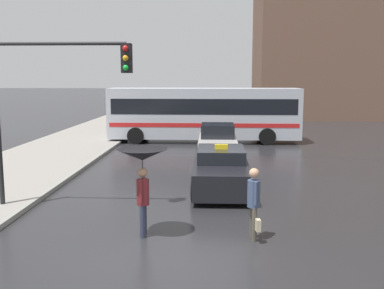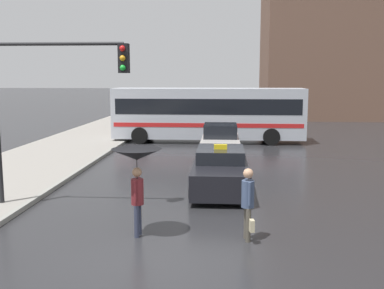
{
  "view_description": "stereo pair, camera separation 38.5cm",
  "coord_description": "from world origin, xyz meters",
  "px_view_note": "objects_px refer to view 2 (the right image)",
  "views": [
    {
      "loc": [
        1.18,
        -8.78,
        3.8
      ],
      "look_at": [
        0.44,
        7.22,
        1.4
      ],
      "focal_mm": 42.0,
      "sensor_mm": 36.0,
      "label": 1
    },
    {
      "loc": [
        1.57,
        -8.75,
        3.8
      ],
      "look_at": [
        0.44,
        7.22,
        1.4
      ],
      "focal_mm": 42.0,
      "sensor_mm": 36.0,
      "label": 2
    }
  ],
  "objects_px": {
    "taxi": "(220,170)",
    "pedestrian_with_umbrella": "(137,163)",
    "city_bus": "(208,112)",
    "sedan_red": "(220,142)",
    "pedestrian_man": "(248,200)",
    "traffic_light": "(52,87)"
  },
  "relations": [
    {
      "from": "taxi",
      "to": "pedestrian_with_umbrella",
      "type": "xyz_separation_m",
      "value": [
        -1.95,
        -4.71,
        1.12
      ]
    },
    {
      "from": "city_bus",
      "to": "pedestrian_with_umbrella",
      "type": "bearing_deg",
      "value": 176.44
    },
    {
      "from": "taxi",
      "to": "city_bus",
      "type": "relative_size",
      "value": 0.42
    },
    {
      "from": "sedan_red",
      "to": "pedestrian_man",
      "type": "height_order",
      "value": "pedestrian_man"
    },
    {
      "from": "taxi",
      "to": "pedestrian_with_umbrella",
      "type": "distance_m",
      "value": 5.22
    },
    {
      "from": "taxi",
      "to": "sedan_red",
      "type": "xyz_separation_m",
      "value": [
        -0.05,
        6.65,
        0.03
      ]
    },
    {
      "from": "taxi",
      "to": "pedestrian_with_umbrella",
      "type": "bearing_deg",
      "value": 67.54
    },
    {
      "from": "pedestrian_man",
      "to": "pedestrian_with_umbrella",
      "type": "bearing_deg",
      "value": -101.61
    },
    {
      "from": "sedan_red",
      "to": "pedestrian_man",
      "type": "relative_size",
      "value": 2.49
    },
    {
      "from": "taxi",
      "to": "sedan_red",
      "type": "height_order",
      "value": "taxi"
    },
    {
      "from": "traffic_light",
      "to": "pedestrian_man",
      "type": "bearing_deg",
      "value": -22.32
    },
    {
      "from": "taxi",
      "to": "traffic_light",
      "type": "distance_m",
      "value": 6.13
    },
    {
      "from": "city_bus",
      "to": "sedan_red",
      "type": "bearing_deg",
      "value": -170.72
    },
    {
      "from": "pedestrian_with_umbrella",
      "to": "pedestrian_man",
      "type": "distance_m",
      "value": 2.74
    },
    {
      "from": "taxi",
      "to": "pedestrian_man",
      "type": "relative_size",
      "value": 2.71
    },
    {
      "from": "city_bus",
      "to": "pedestrian_with_umbrella",
      "type": "xyz_separation_m",
      "value": [
        -1.13,
        -16.23,
        0.02
      ]
    },
    {
      "from": "sedan_red",
      "to": "city_bus",
      "type": "relative_size",
      "value": 0.38
    },
    {
      "from": "pedestrian_with_umbrella",
      "to": "sedan_red",
      "type": "bearing_deg",
      "value": -4.98
    },
    {
      "from": "sedan_red",
      "to": "taxi",
      "type": "bearing_deg",
      "value": 90.46
    },
    {
      "from": "city_bus",
      "to": "pedestrian_man",
      "type": "xyz_separation_m",
      "value": [
        1.49,
        -16.36,
        -0.77
      ]
    },
    {
      "from": "taxi",
      "to": "city_bus",
      "type": "xyz_separation_m",
      "value": [
        -0.81,
        11.53,
        1.1
      ]
    },
    {
      "from": "city_bus",
      "to": "traffic_light",
      "type": "xyz_separation_m",
      "value": [
        -3.94,
        -14.13,
        1.77
      ]
    }
  ]
}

